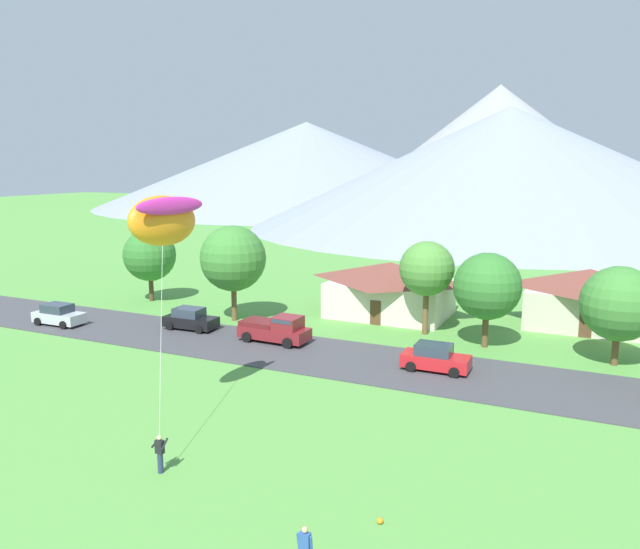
# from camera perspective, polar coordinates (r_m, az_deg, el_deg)

# --- Properties ---
(road_strip) EXTENTS (160.00, 7.92, 0.08)m
(road_strip) POSITION_cam_1_polar(r_m,az_deg,el_deg) (40.91, 4.43, -8.08)
(road_strip) COLOR #424247
(road_strip) RESTS_ON ground
(mountain_west_ridge) EXTENTS (124.50, 124.50, 24.94)m
(mountain_west_ridge) POSITION_cam_1_polar(r_m,az_deg,el_deg) (189.07, -1.24, 10.13)
(mountain_west_ridge) COLOR gray
(mountain_west_ridge) RESTS_ON ground
(mountain_central_ridge) EXTENTS (103.15, 103.15, 23.94)m
(mountain_central_ridge) POSITION_cam_1_polar(r_m,az_deg,el_deg) (130.45, 16.97, 9.42)
(mountain_central_ridge) COLOR gray
(mountain_central_ridge) RESTS_ON ground
(mountain_far_east_ridge) EXTENTS (83.89, 83.89, 32.07)m
(mountain_far_east_ridge) POSITION_cam_1_polar(r_m,az_deg,el_deg) (165.25, 16.08, 10.96)
(mountain_far_east_ridge) COLOR #8E939E
(mountain_far_east_ridge) RESTS_ON ground
(house_leftmost) EXTENTS (9.89, 6.73, 4.73)m
(house_leftmost) POSITION_cam_1_polar(r_m,az_deg,el_deg) (53.01, 23.53, -1.96)
(house_leftmost) COLOR beige
(house_leftmost) RESTS_ON ground
(house_left_center) EXTENTS (10.49, 7.82, 4.60)m
(house_left_center) POSITION_cam_1_polar(r_m,az_deg,el_deg) (53.03, 6.50, -1.23)
(house_left_center) COLOR beige
(house_left_center) RESTS_ON ground
(tree_near_left) EXTENTS (4.13, 4.13, 7.16)m
(tree_near_left) POSITION_cam_1_polar(r_m,az_deg,el_deg) (46.98, 9.83, 0.51)
(tree_near_left) COLOR brown
(tree_near_left) RESTS_ON ground
(tree_center) EXTENTS (4.82, 4.82, 6.48)m
(tree_center) POSITION_cam_1_polar(r_m,az_deg,el_deg) (43.68, 25.89, -2.45)
(tree_center) COLOR brown
(tree_center) RESTS_ON ground
(tree_right_of_center) EXTENTS (4.88, 4.88, 6.84)m
(tree_right_of_center) POSITION_cam_1_polar(r_m,az_deg,el_deg) (59.98, -15.44, 1.73)
(tree_right_of_center) COLOR #4C3823
(tree_right_of_center) RESTS_ON ground
(tree_near_right) EXTENTS (4.72, 4.72, 6.77)m
(tree_near_right) POSITION_cam_1_polar(r_m,az_deg,el_deg) (44.69, 15.18, -1.06)
(tree_near_right) COLOR brown
(tree_near_right) RESTS_ON ground
(tree_far_right) EXTENTS (5.41, 5.41, 7.92)m
(tree_far_right) POSITION_cam_1_polar(r_m,az_deg,el_deg) (50.90, -8.03, 1.48)
(tree_far_right) COLOR brown
(tree_far_right) RESTS_ON ground
(parked_car_red_mid_west) EXTENTS (4.23, 2.13, 1.68)m
(parked_car_red_mid_west) POSITION_cam_1_polar(r_m,az_deg,el_deg) (39.63, 10.59, -7.58)
(parked_car_red_mid_west) COLOR red
(parked_car_red_mid_west) RESTS_ON road_strip
(parked_car_silver_mid_east) EXTENTS (4.24, 2.15, 1.68)m
(parked_car_silver_mid_east) POSITION_cam_1_polar(r_m,az_deg,el_deg) (53.92, -22.97, -3.45)
(parked_car_silver_mid_east) COLOR #B7BCC1
(parked_car_silver_mid_east) RESTS_ON road_strip
(parked_car_black_east_end) EXTENTS (4.26, 2.19, 1.68)m
(parked_car_black_east_end) POSITION_cam_1_polar(r_m,az_deg,el_deg) (49.39, -11.87, -4.05)
(parked_car_black_east_end) COLOR black
(parked_car_black_east_end) RESTS_ON road_strip
(pickup_truck_maroon_west_side) EXTENTS (5.26, 2.46, 1.99)m
(pickup_truck_maroon_west_side) POSITION_cam_1_polar(r_m,az_deg,el_deg) (44.99, -4.09, -5.01)
(pickup_truck_maroon_west_side) COLOR maroon
(pickup_truck_maroon_west_side) RESTS_ON road_strip
(kite_flyer_with_kite) EXTENTS (4.54, 6.94, 11.49)m
(kite_flyer_with_kite) POSITION_cam_1_polar(r_m,az_deg,el_deg) (30.58, -14.23, 4.82)
(kite_flyer_with_kite) COLOR navy
(kite_flyer_with_kite) RESTS_ON ground
(soccer_ball) EXTENTS (0.24, 0.24, 0.24)m
(soccer_ball) POSITION_cam_1_polar(r_m,az_deg,el_deg) (24.17, 5.55, -21.69)
(soccer_ball) COLOR orange
(soccer_ball) RESTS_ON ground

